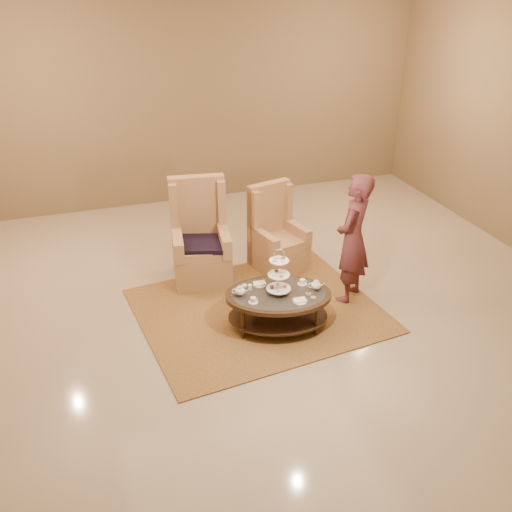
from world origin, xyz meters
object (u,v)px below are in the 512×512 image
object	(u,v)px
person	(353,239)
armchair_left	(200,245)
armchair_right	(276,240)
tea_table	(278,299)

from	to	relation	value
person	armchair_left	bearing A→B (deg)	-77.23
armchair_left	armchair_right	xyz separation A→B (m)	(1.05, -0.03, -0.06)
armchair_left	person	xyz separation A→B (m)	(1.63, -1.14, 0.37)
tea_table	armchair_right	size ratio (longest dim) A/B	1.18
tea_table	armchair_left	world-z (taller)	armchair_left
armchair_left	person	size ratio (longest dim) A/B	0.82
armchair_left	armchair_right	distance (m)	1.05
armchair_right	armchair_left	bearing A→B (deg)	163.88
armchair_left	armchair_right	size ratio (longest dim) A/B	1.15
tea_table	armchair_left	xyz separation A→B (m)	(-0.56, 1.45, 0.09)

